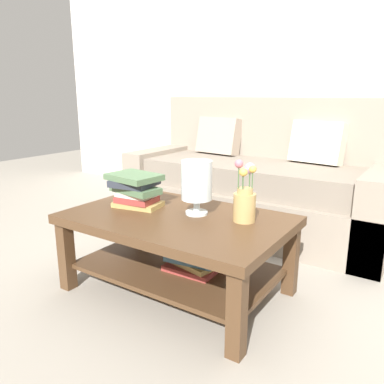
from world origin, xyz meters
name	(u,v)px	position (x,y,z in m)	size (l,w,h in m)	color
ground_plane	(223,266)	(0.00, 0.00, 0.00)	(10.00, 10.00, 0.00)	gray
back_wall	(314,64)	(0.00, 1.65, 1.35)	(6.40, 0.12, 2.70)	beige
couch	(258,184)	(-0.14, 0.84, 0.36)	(2.07, 0.90, 1.06)	gray
coffee_table	(178,237)	(-0.06, -0.42, 0.32)	(1.19, 0.76, 0.45)	#4C331E
book_stack_main	(136,189)	(-0.36, -0.41, 0.55)	(0.33, 0.26, 0.19)	tan
glass_hurricane_vase	(197,182)	(0.01, -0.34, 0.63)	(0.17, 0.17, 0.30)	silver
flower_pitcher	(245,199)	(0.28, -0.30, 0.56)	(0.12, 0.12, 0.33)	tan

